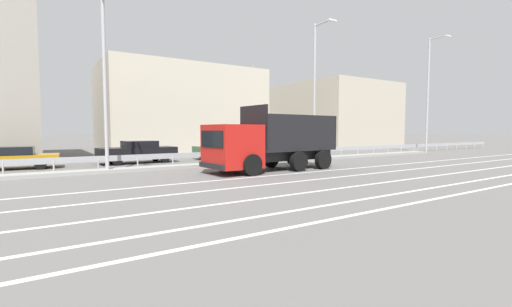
{
  "coord_description": "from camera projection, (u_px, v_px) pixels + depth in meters",
  "views": [
    {
      "loc": [
        -11.18,
        -16.9,
        2.16
      ],
      "look_at": [
        -0.21,
        -0.02,
        0.8
      ],
      "focal_mm": 24.0,
      "sensor_mm": 36.0,
      "label": 1
    }
  ],
  "objects": [
    {
      "name": "ground_plane",
      "position": [
        259.0,
        167.0,
        20.36
      ],
      "size": [
        320.0,
        320.0,
        0.0
      ],
      "primitive_type": "plane",
      "color": "#605E5B"
    },
    {
      "name": "lane_strip_0",
      "position": [
        295.0,
        174.0,
        17.12
      ],
      "size": [
        71.27,
        0.16,
        0.01
      ],
      "primitive_type": "cube",
      "color": "silver",
      "rests_on": "ground_plane"
    },
    {
      "name": "lane_strip_1",
      "position": [
        325.0,
        178.0,
        15.36
      ],
      "size": [
        71.27,
        0.16,
        0.01
      ],
      "primitive_type": "cube",
      "color": "silver",
      "rests_on": "ground_plane"
    },
    {
      "name": "lane_strip_2",
      "position": [
        364.0,
        185.0,
        13.52
      ],
      "size": [
        71.27,
        0.16,
        0.01
      ],
      "primitive_type": "cube",
      "color": "silver",
      "rests_on": "ground_plane"
    },
    {
      "name": "lane_strip_3",
      "position": [
        407.0,
        192.0,
        11.98
      ],
      "size": [
        71.27,
        0.16,
        0.01
      ],
      "primitive_type": "cube",
      "color": "silver",
      "rests_on": "ground_plane"
    },
    {
      "name": "lane_strip_4",
      "position": [
        441.0,
        198.0,
        10.97
      ],
      "size": [
        71.27,
        0.16,
        0.01
      ],
      "primitive_type": "cube",
      "color": "silver",
      "rests_on": "ground_plane"
    },
    {
      "name": "median_island",
      "position": [
        243.0,
        163.0,
        21.91
      ],
      "size": [
        39.2,
        1.1,
        0.18
      ],
      "primitive_type": "cube",
      "color": "gray",
      "rests_on": "ground_plane"
    },
    {
      "name": "median_guardrail",
      "position": [
        233.0,
        154.0,
        23.0
      ],
      "size": [
        71.27,
        0.09,
        0.78
      ],
      "color": "#9EA0A5",
      "rests_on": "ground_plane"
    },
    {
      "name": "dump_truck",
      "position": [
        259.0,
        147.0,
        17.95
      ],
      "size": [
        7.76,
        3.02,
        3.44
      ],
      "rotation": [
        0.0,
        0.0,
        1.62
      ],
      "color": "red",
      "rests_on": "ground_plane"
    },
    {
      "name": "median_road_sign",
      "position": [
        209.0,
        147.0,
        20.55
      ],
      "size": [
        0.67,
        0.16,
        2.26
      ],
      "color": "white",
      "rests_on": "ground_plane"
    },
    {
      "name": "street_lamp_1",
      "position": [
        105.0,
        76.0,
        16.87
      ],
      "size": [
        0.71,
        2.19,
        8.74
      ],
      "color": "#ADADB2",
      "rests_on": "ground_plane"
    },
    {
      "name": "street_lamp_2",
      "position": [
        316.0,
        86.0,
        24.84
      ],
      "size": [
        0.71,
        1.95,
        9.84
      ],
      "color": "#ADADB2",
      "rests_on": "ground_plane"
    },
    {
      "name": "street_lamp_3",
      "position": [
        429.0,
        91.0,
        32.36
      ],
      "size": [
        0.71,
        1.99,
        10.83
      ],
      "color": "#ADADB2",
      "rests_on": "ground_plane"
    },
    {
      "name": "parked_car_3",
      "position": [
        11.0,
        158.0,
        18.91
      ],
      "size": [
        4.89,
        2.22,
        1.27
      ],
      "rotation": [
        0.0,
        0.0,
        1.5
      ],
      "color": "#B27A14",
      "rests_on": "ground_plane"
    },
    {
      "name": "parked_car_4",
      "position": [
        138.0,
        152.0,
        22.58
      ],
      "size": [
        5.0,
        2.15,
        1.47
      ],
      "rotation": [
        0.0,
        0.0,
        1.63
      ],
      "color": "black",
      "rests_on": "ground_plane"
    },
    {
      "name": "parked_car_5",
      "position": [
        223.0,
        149.0,
        26.1
      ],
      "size": [
        4.38,
        1.82,
        1.55
      ],
      "rotation": [
        0.0,
        0.0,
        -1.56
      ],
      "color": "#335B33",
      "rests_on": "ground_plane"
    },
    {
      "name": "parked_car_6",
      "position": [
        284.0,
        148.0,
        28.75
      ],
      "size": [
        4.51,
        2.04,
        1.42
      ],
      "rotation": [
        0.0,
        0.0,
        1.56
      ],
      "color": "#B27A14",
      "rests_on": "ground_plane"
    },
    {
      "name": "background_building_1",
      "position": [
        182.0,
        110.0,
        35.23
      ],
      "size": [
        15.49,
        9.37,
        8.44
      ],
      "primitive_type": "cube",
      "color": "beige",
      "rests_on": "ground_plane"
    },
    {
      "name": "background_building_2",
      "position": [
        333.0,
        116.0,
        46.89
      ],
      "size": [
        12.27,
        13.67,
        8.3
      ],
      "primitive_type": "cube",
      "color": "#B7AD99",
      "rests_on": "ground_plane"
    },
    {
      "name": "church_tower",
      "position": [
        253.0,
        108.0,
        53.18
      ],
      "size": [
        3.6,
        3.6,
        12.38
      ],
      "color": "silver",
      "rests_on": "ground_plane"
    }
  ]
}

